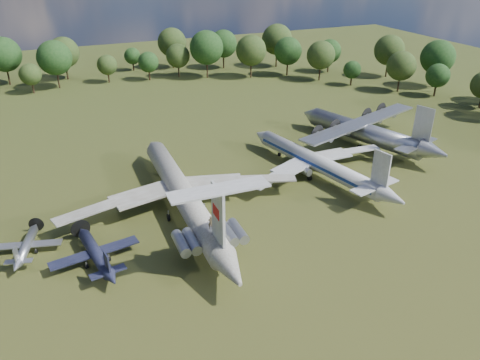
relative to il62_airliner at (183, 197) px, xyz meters
name	(u,v)px	position (x,y,z in m)	size (l,w,h in m)	color
ground	(206,210)	(3.46, -1.06, -2.54)	(300.00, 300.00, 0.00)	#223E14
il62_airliner	(183,197)	(0.00, 0.00, 0.00)	(39.85, 51.80, 5.08)	silver
tu104_jet	(316,165)	(26.89, 2.97, -0.47)	(31.13, 41.51, 4.15)	beige
an12_transport	(363,134)	(43.78, 11.50, 0.01)	(34.74, 38.83, 5.11)	#A0A2A7
small_prop_west	(96,256)	(-14.99, -8.75, -1.33)	(12.14, 16.56, 2.43)	#161D32
small_prop_northwest	(27,247)	(-23.68, -2.45, -1.60)	(9.40, 12.82, 1.88)	#A2A5AA
person_on_il62	(211,223)	(-0.31, -14.22, 3.52)	(0.72, 0.47, 1.96)	olive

